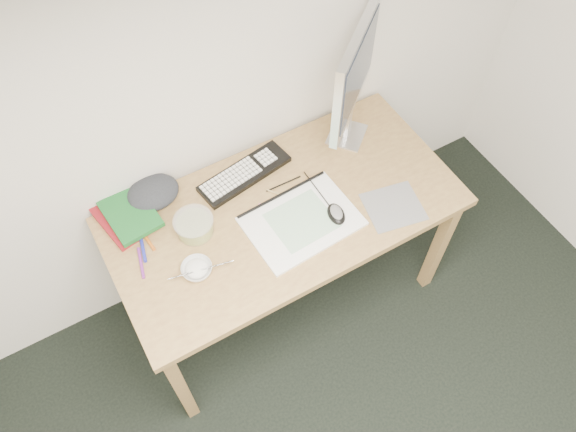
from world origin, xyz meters
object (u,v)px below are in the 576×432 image
Objects in this scene: desk at (284,221)px; sketchpad at (302,221)px; monitor at (354,74)px; keyboard at (245,174)px; rice_bowl at (197,269)px.

desk is 0.13m from sketchpad.
monitor is (0.40, 0.29, 0.34)m from sketchpad.
monitor is at bearing 25.47° from desk.
rice_bowl is (-0.36, -0.31, 0.01)m from keyboard.
rice_bowl is at bearing -168.67° from desk.
rice_bowl is (-0.85, -0.29, -0.33)m from monitor.
keyboard is 0.47m from rice_bowl.
sketchpad is (0.03, -0.09, 0.09)m from desk.
desk is 3.51× the size of keyboard.
desk is at bearing -85.47° from keyboard.
desk is 2.53× the size of monitor.
desk is 0.25m from keyboard.
monitor is at bearing -12.37° from keyboard.
sketchpad is 0.45m from rice_bowl.
monitor is (0.49, -0.02, 0.33)m from keyboard.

